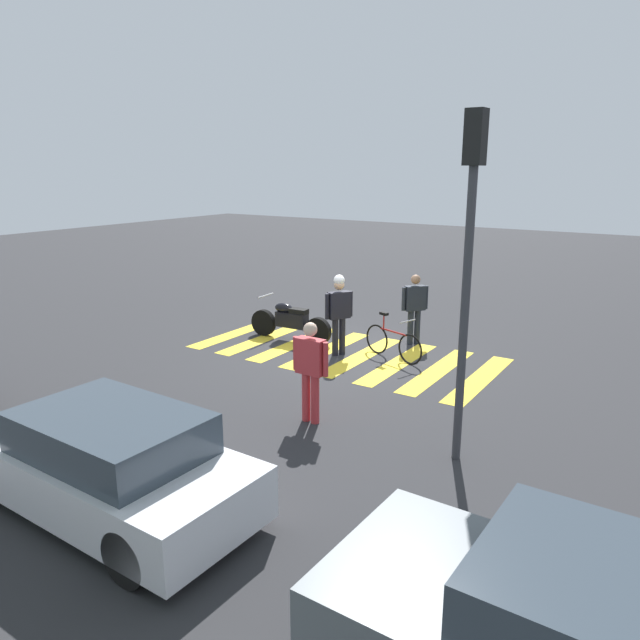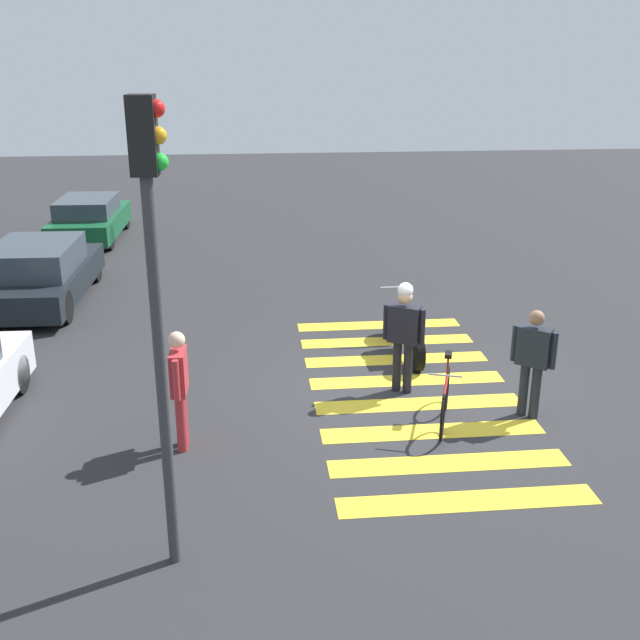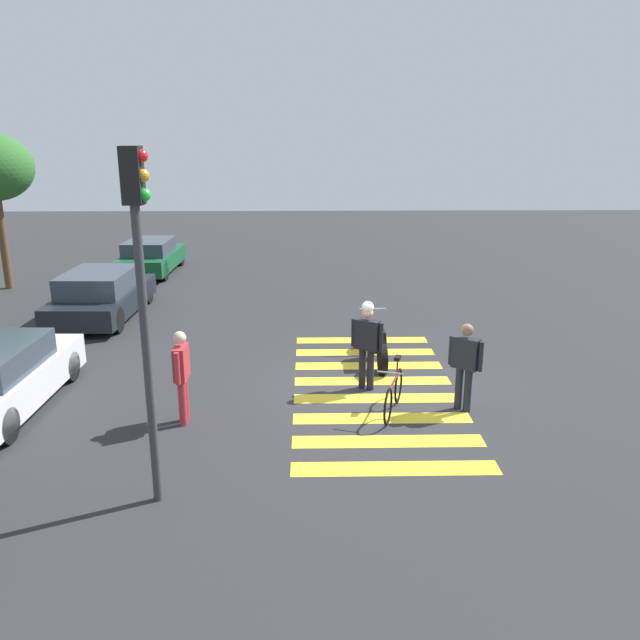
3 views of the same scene
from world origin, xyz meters
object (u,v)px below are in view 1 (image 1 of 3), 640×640
object	(u,v)px
officer_by_motorcycle	(339,309)
traffic_light_pole	(470,238)
car_white_van	(106,462)
leaning_bicycle	(393,342)
pedestrian_bystander	(310,366)
police_motorcycle	(290,321)
officer_on_foot	(415,305)

from	to	relation	value
officer_by_motorcycle	traffic_light_pole	world-z (taller)	traffic_light_pole
car_white_van	traffic_light_pole	bearing A→B (deg)	-130.81
leaning_bicycle	officer_by_motorcycle	bearing A→B (deg)	19.23
officer_by_motorcycle	pedestrian_bystander	size ratio (longest dim) A/B	1.07
leaning_bicycle	officer_by_motorcycle	world-z (taller)	officer_by_motorcycle
leaning_bicycle	officer_by_motorcycle	size ratio (longest dim) A/B	0.88
officer_by_motorcycle	traffic_light_pole	distance (m)	5.57
police_motorcycle	pedestrian_bystander	xyz separation A→B (m)	(-3.10, 3.74, 0.51)
officer_by_motorcycle	traffic_light_pole	size ratio (longest dim) A/B	0.38
police_motorcycle	officer_on_foot	size ratio (longest dim) A/B	1.34
car_white_van	police_motorcycle	bearing A→B (deg)	-71.27
police_motorcycle	traffic_light_pole	size ratio (longest dim) A/B	0.46
pedestrian_bystander	traffic_light_pole	bearing A→B (deg)	-177.82
traffic_light_pole	car_white_van	bearing A→B (deg)	49.19
officer_on_foot	officer_by_motorcycle	size ratio (longest dim) A/B	0.92
officer_on_foot	officer_by_motorcycle	distance (m)	2.00
car_white_van	traffic_light_pole	distance (m)	5.42
officer_on_foot	leaning_bicycle	bearing A→B (deg)	93.96
police_motorcycle	leaning_bicycle	world-z (taller)	police_motorcycle
pedestrian_bystander	officer_on_foot	bearing A→B (deg)	-84.99
officer_on_foot	traffic_light_pole	size ratio (longest dim) A/B	0.35
police_motorcycle	car_white_van	xyz separation A→B (m)	(-2.46, 7.26, 0.16)
leaning_bicycle	officer_on_foot	distance (m)	1.42
police_motorcycle	leaning_bicycle	distance (m)	2.75
leaning_bicycle	pedestrian_bystander	size ratio (longest dim) A/B	0.95
leaning_bicycle	traffic_light_pole	distance (m)	5.42
pedestrian_bystander	officer_by_motorcycle	bearing A→B (deg)	-66.01
leaning_bicycle	officer_on_foot	size ratio (longest dim) A/B	0.96
police_motorcycle	leaning_bicycle	size ratio (longest dim) A/B	1.39
officer_on_foot	police_motorcycle	bearing A→B (deg)	26.40
police_motorcycle	car_white_van	world-z (taller)	car_white_van
pedestrian_bystander	leaning_bicycle	bearing A→B (deg)	-84.63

